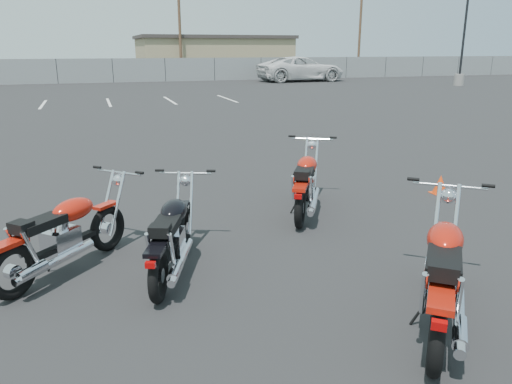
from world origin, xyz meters
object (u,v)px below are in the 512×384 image
object	(u,v)px
motorcycle_second_black	(172,236)
motorcycle_front_red	(64,234)
white_van	(301,62)
motorcycle_third_red	(306,183)
motorcycle_rear_red	(443,274)

from	to	relation	value
motorcycle_second_black	motorcycle_front_red	bearing A→B (deg)	161.11
motorcycle_front_red	white_van	bearing A→B (deg)	62.32
motorcycle_front_red	white_van	world-z (taller)	white_van
motorcycle_second_black	motorcycle_third_red	xyz separation A→B (m)	(2.40, 1.58, 0.03)
motorcycle_front_red	motorcycle_second_black	world-z (taller)	motorcycle_front_red
motorcycle_third_red	motorcycle_rear_red	size ratio (longest dim) A/B	1.00
white_van	motorcycle_front_red	bearing A→B (deg)	149.45
motorcycle_third_red	white_van	size ratio (longest dim) A/B	0.26
motorcycle_rear_red	white_van	xyz separation A→B (m)	(13.18, 34.06, 0.99)
motorcycle_rear_red	white_van	distance (m)	36.53
motorcycle_second_black	motorcycle_rear_red	distance (m)	2.98
white_van	motorcycle_third_red	bearing A→B (deg)	154.02
white_van	motorcycle_rear_red	bearing A→B (deg)	155.97
motorcycle_second_black	motorcycle_rear_red	world-z (taller)	motorcycle_rear_red
motorcycle_rear_red	motorcycle_front_red	bearing A→B (deg)	145.34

